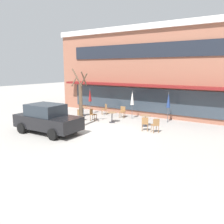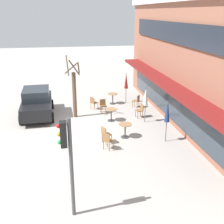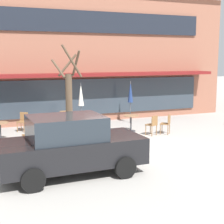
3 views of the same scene
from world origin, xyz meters
The scene contains 16 objects.
ground_plane centered at (0.00, 0.00, 0.00)m, with size 80.00×80.00×0.00m, color #ADA8A0.
cafe_table_near_wall centered at (1.58, 2.88, 0.52)m, with size 0.70×0.70×0.76m.
cafe_table_streetside centered at (-4.21, 3.27, 0.52)m, with size 0.70×0.70×0.76m.
cafe_table_by_tree centered at (-0.91, 2.57, 0.52)m, with size 0.70×0.70×0.76m.
patio_umbrella_green_folded centered at (-4.26, 4.26, 1.63)m, with size 0.28×0.28×2.20m.
patio_umbrella_cream_folded centered at (-0.33, 4.53, 1.63)m, with size 0.28×0.28×2.20m.
patio_umbrella_corner_open centered at (2.44, 4.82, 1.63)m, with size 0.28×0.28×2.20m.
cafe_chair_0 centered at (-2.49, 2.31, 0.53)m, with size 0.46×0.46×0.89m.
cafe_chair_1 centered at (-1.17, 4.48, 0.53)m, with size 0.45×0.45×0.89m.
cafe_chair_2 centered at (-3.09, 4.77, 0.53)m, with size 0.56×0.56×0.89m.
cafe_chair_3 centered at (2.82, 1.73, 0.53)m, with size 0.57×0.57×0.89m.
cafe_chair_4 centered at (-3.21, 1.76, 0.53)m, with size 0.55×0.55×0.89m.
cafe_chair_5 centered at (2.11, 1.75, 0.53)m, with size 0.53×0.53×0.89m.
parked_sedan centered at (-2.62, -1.91, 0.88)m, with size 4.25×2.10×1.76m.
street_tree centered at (-2.00, 0.45, 1.68)m, with size 0.97×0.95×3.86m.
traffic_light_pole centered at (7.18, -0.20, 2.30)m, with size 0.26×0.44×3.40m.
Camera 2 is at (14.87, -0.22, 6.31)m, focal length 45.00 mm.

